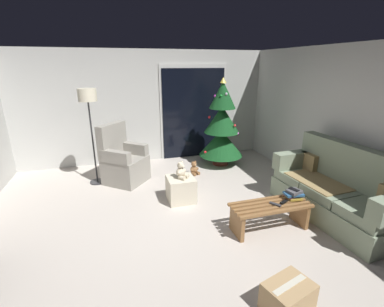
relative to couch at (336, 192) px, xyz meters
The scene contains 18 objects.
ground_plane 2.37m from the couch, behind, with size 7.00×7.00×0.00m, color #BCB2A8.
wall_back 4.19m from the couch, 124.39° to the left, with size 5.72×0.12×2.50m, color beige.
wall_right 1.06m from the couch, 31.00° to the left, with size 0.12×6.00×2.50m, color beige.
patio_door_frame 3.59m from the couch, 109.85° to the left, with size 1.60×0.02×2.20m, color silver.
patio_door_glass 3.57m from the couch, 109.95° to the left, with size 1.50×0.02×2.10m, color black.
couch is the anchor object (origin of this frame).
coffee_table 1.13m from the couch, behind, with size 1.10×0.40×0.39m.
remote_black 0.92m from the couch, behind, with size 0.04×0.16×0.02m, color black.
remote_graphite 1.08m from the couch, behind, with size 0.04×0.16×0.02m, color #333338.
book_stack 0.72m from the couch, behind, with size 0.27×0.22×0.13m.
cell_phone 0.73m from the couch, behind, with size 0.07×0.14×0.01m, color black.
christmas_tree 2.72m from the couch, 106.83° to the left, with size 0.98×0.98×1.93m.
armchair 3.68m from the couch, 143.09° to the left, with size 0.97×0.96×1.13m.
floor_lamp 4.30m from the couch, 146.33° to the left, with size 0.32×0.32×1.78m.
ottoman 2.38m from the couch, 151.33° to the left, with size 0.44×0.44×0.41m, color beige.
teddy_bear_cream 2.36m from the couch, 151.43° to the left, with size 0.21×0.22×0.29m.
teddy_bear_chestnut_by_tree 2.66m from the couch, 125.41° to the left, with size 0.21×0.21×0.29m.
cardboard_box_taped_mid_floor 2.07m from the couch, 143.76° to the right, with size 0.51×0.43×0.28m.
Camera 1 is at (-0.75, -3.16, 2.19)m, focal length 25.25 mm.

